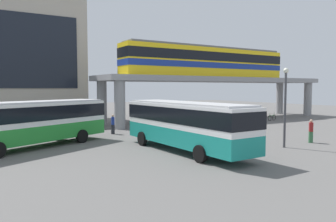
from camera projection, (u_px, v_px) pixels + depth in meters
ground_plane at (126, 132)px, 31.10m from camera, size 120.00×120.00×0.00m
elevated_platform at (218, 83)px, 42.88m from camera, size 32.27×6.73×5.49m
train at (208, 62)px, 41.78m from camera, size 23.51×2.96×3.84m
bus_main at (185, 121)px, 21.34m from camera, size 3.03×11.12×3.22m
bus_secondary at (35, 119)px, 22.81m from camera, size 11.01×7.20×3.22m
bicycle_blue at (234, 122)px, 36.48m from camera, size 1.79×0.15×1.04m
bicycle_brown at (194, 123)px, 35.87m from camera, size 1.78×0.32×1.04m
bicycle_green at (272, 118)px, 41.84m from camera, size 1.77×0.40×1.04m
bicycle_silver at (247, 119)px, 40.25m from camera, size 1.79×0.06×1.04m
pedestrian_walking_across at (311, 132)px, 24.87m from camera, size 0.47×0.46×1.77m
pedestrian_near_building at (113, 125)px, 29.54m from camera, size 0.36×0.46×1.75m
lamp_post at (285, 100)px, 22.71m from camera, size 0.36×0.36×5.50m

